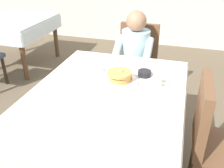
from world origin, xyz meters
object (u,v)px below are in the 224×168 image
Objects in this scene: diner_person at (134,53)px; chair_diner at (137,60)px; fork_left_of_plate at (97,80)px; knife_right_of_plate at (144,86)px; syrup_pitcher at (101,67)px; breakfast_stack at (120,76)px; cup_coffee at (158,81)px; dining_table_main at (106,104)px; chair_right_side at (214,136)px; bowl_butter at (144,73)px; background_table_far at (17,26)px; spoon_near_edge at (110,102)px; plate_breakfast at (120,81)px.

chair_diner is at bearing -90.00° from diner_person.
fork_left_of_plate and knife_right_of_plate have the same top height.
syrup_pitcher is at bearing 79.54° from chair_diner.
cup_coffee is at bearing 3.74° from breakfast_stack.
dining_table_main is 1.01m from diner_person.
breakfast_stack is (-0.72, 0.20, 0.26)m from chair_right_side.
chair_diner is 8.45× the size of bowl_butter.
breakfast_stack reaches higher than cup_coffee.
bowl_butter is 0.10× the size of background_table_far.
cup_coffee is (0.35, -0.95, 0.25)m from chair_diner.
spoon_near_edge is (0.06, -1.27, 0.21)m from chair_diner.
diner_person is 1.00× the size of background_table_far.
fork_left_of_plate is at bearing -173.99° from plate_breakfast.
diner_person is at bearing 93.97° from breakfast_stack.
fork_left_of_plate is 2.41m from background_table_far.
diner_person is (-0.00, 1.01, 0.02)m from dining_table_main.
bowl_butter reaches higher than plate_breakfast.
fork_left_of_plate is 0.90× the size of knife_right_of_plate.
plate_breakfast is 2.48× the size of cup_coffee.
plate_breakfast reaches higher than background_table_far.
chair_diner is 0.88m from syrup_pitcher.
chair_diner is 4.61× the size of breakfast_stack.
dining_table_main is 0.44m from bowl_butter.
syrup_pitcher is at bearing 145.93° from plate_breakfast.
fork_left_of_plate reaches higher than background_table_far.
chair_right_side is 8.23× the size of cup_coffee.
syrup_pitcher reaches higher than fork_left_of_plate.
fork_left_of_plate is at bearing -40.11° from background_table_far.
chair_diner is 11.62× the size of syrup_pitcher.
chair_right_side is at bearing 127.33° from diner_person.
chair_diner is at bearing 93.46° from plate_breakfast.
chair_right_side is at bearing -15.54° from breakfast_stack.
dining_table_main is 13.85× the size of bowl_butter.
diner_person reaches higher than spoon_near_edge.
chair_right_side is at bearing 0.00° from dining_table_main.
breakfast_stack reaches higher than background_table_far.
diner_person is 2.10m from background_table_far.
plate_breakfast is 1.40× the size of knife_right_of_plate.
plate_breakfast is at bearing 17.44° from breakfast_stack.
dining_table_main is 10.16× the size of spoon_near_edge.
chair_right_side is 8.45× the size of bowl_butter.
knife_right_of_plate is (0.03, -0.18, -0.02)m from bowl_butter.
knife_right_of_plate is 0.34m from spoon_near_edge.
syrup_pitcher is at bearing 165.95° from cup_coffee.
knife_right_of_plate is at bearing -80.61° from bowl_butter.
chair_diner is 1.00m from plate_breakfast.
breakfast_stack reaches higher than bowl_butter.
fork_left_of_plate and spoon_near_edge have the same top height.
chair_diner is at bearing 105.13° from bowl_butter.
syrup_pitcher is (-0.16, 0.34, 0.13)m from dining_table_main.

